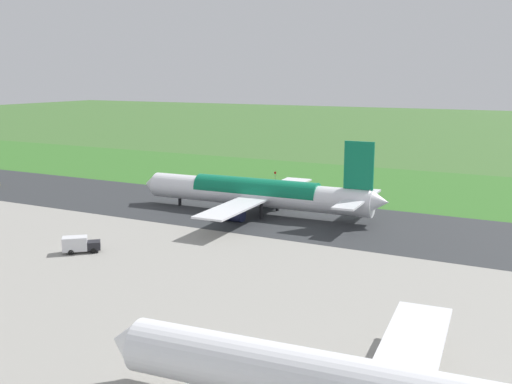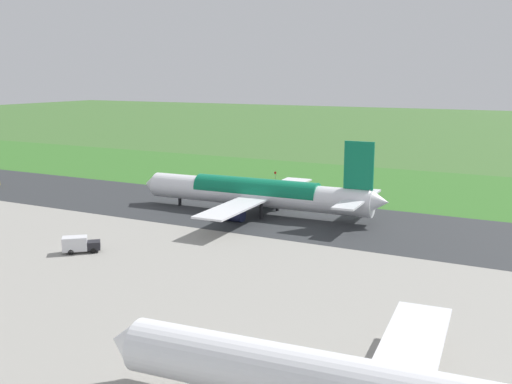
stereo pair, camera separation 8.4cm
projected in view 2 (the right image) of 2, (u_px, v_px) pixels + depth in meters
The scene contains 7 objects.
ground_plane at pixel (199, 207), 127.50m from camera, with size 800.00×800.00×0.00m, color #3D662D.
runway_asphalt at pixel (199, 207), 127.49m from camera, with size 600.00×30.99×0.06m, color #2D3033.
grass_verge_foreground at pixel (264, 184), 154.48m from camera, with size 600.00×80.00×0.04m, color #346B27.
airliner_main at pixel (258, 193), 120.32m from camera, with size 54.09×44.20×15.88m.
service_truck_baggage at pixel (79, 244), 94.50m from camera, with size 5.87×5.48×2.65m.
no_stopping_sign at pixel (275, 176), 155.68m from camera, with size 0.60×0.10×2.95m.
traffic_cone_orange at pixel (254, 182), 155.22m from camera, with size 0.40×0.40×0.55m, color orange.
Camera 2 is at (-68.08, 104.88, 27.91)m, focal length 41.77 mm.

